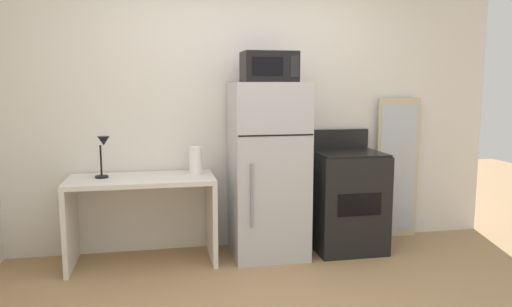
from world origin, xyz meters
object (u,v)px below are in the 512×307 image
Objects in this scene: desk_lamp at (103,150)px; oven_range at (346,200)px; refrigerator at (268,170)px; microwave at (269,67)px; desk at (142,203)px; paper_towel_roll at (196,160)px; leaning_mirror at (397,168)px.

desk_lamp reaches higher than oven_range.
desk_lamp is at bearing 178.41° from refrigerator.
desk_lamp is at bearing 179.02° from oven_range.
oven_range is (0.75, 0.02, -1.21)m from microwave.
microwave reaches higher than refrigerator.
desk is 0.58m from paper_towel_roll.
desk_lamp is 0.77× the size of microwave.
refrigerator is (0.64, -0.08, -0.09)m from paper_towel_roll.
refrigerator is at bearing -7.49° from paper_towel_roll.
paper_towel_roll is 0.17× the size of leaning_mirror.
paper_towel_roll is at bearing 9.14° from desk.
paper_towel_roll is at bearing 176.64° from oven_range.
desk is at bearing 179.81° from oven_range.
leaning_mirror is at bearing 4.47° from desk_lamp.
refrigerator is at bearing -1.59° from desk_lamp.
microwave reaches higher than oven_range.
microwave is 0.42× the size of oven_range.
paper_towel_roll is 1.45m from oven_range.
leaning_mirror is at bearing 10.54° from refrigerator.
oven_range is 0.72m from leaning_mirror.
oven_range is at bearing -0.19° from desk.
paper_towel_roll is 2.03m from leaning_mirror.
refrigerator is 3.37× the size of microwave.
paper_towel_roll is at bearing 170.64° from microwave.
leaning_mirror reaches higher than desk_lamp.
leaning_mirror is (1.38, 0.28, -0.98)m from microwave.
refrigerator reaches higher than paper_towel_roll.
microwave is at bearing -9.36° from paper_towel_roll.
leaning_mirror is at bearing 11.38° from microwave.
leaning_mirror reaches higher than paper_towel_roll.
refrigerator is at bearing -179.83° from oven_range.
desk_lamp is at bearing 174.24° from desk.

